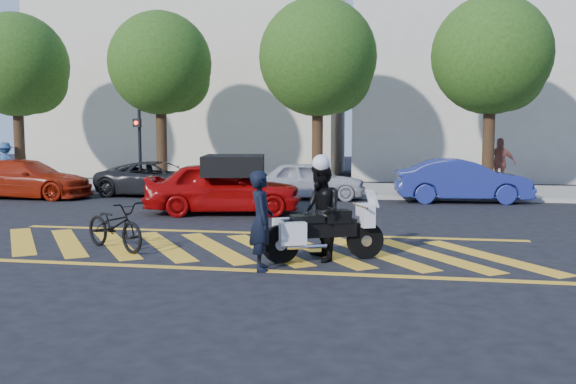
% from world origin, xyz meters
% --- Properties ---
extents(ground, '(90.00, 90.00, 0.00)m').
position_xyz_m(ground, '(0.00, 0.00, 0.00)').
color(ground, black).
rests_on(ground, ground).
extents(sidewalk, '(60.00, 5.00, 0.15)m').
position_xyz_m(sidewalk, '(0.00, 12.00, 0.07)').
color(sidewalk, '#9E998E').
rests_on(sidewalk, ground).
extents(crosswalk, '(12.33, 4.00, 0.01)m').
position_xyz_m(crosswalk, '(-0.04, 0.00, 0.00)').
color(crosswalk, yellow).
rests_on(crosswalk, ground).
extents(building_left, '(16.00, 8.00, 10.00)m').
position_xyz_m(building_left, '(-8.00, 21.00, 5.00)').
color(building_left, beige).
rests_on(building_left, ground).
extents(building_right, '(16.00, 8.00, 11.00)m').
position_xyz_m(building_right, '(9.00, 21.00, 5.50)').
color(building_right, beige).
rests_on(building_right, ground).
extents(tree_far_left, '(4.40, 4.40, 7.41)m').
position_xyz_m(tree_far_left, '(-12.87, 12.06, 5.05)').
color(tree_far_left, black).
rests_on(tree_far_left, ground).
extents(tree_left, '(4.20, 4.20, 7.26)m').
position_xyz_m(tree_left, '(-6.37, 12.06, 4.99)').
color(tree_left, black).
rests_on(tree_left, ground).
extents(tree_center, '(4.60, 4.60, 7.56)m').
position_xyz_m(tree_center, '(0.13, 12.06, 5.10)').
color(tree_center, black).
rests_on(tree_center, ground).
extents(tree_right, '(4.40, 4.40, 7.41)m').
position_xyz_m(tree_right, '(6.63, 12.06, 5.05)').
color(tree_right, black).
rests_on(tree_right, ground).
extents(signal_pole, '(0.28, 0.43, 3.20)m').
position_xyz_m(signal_pole, '(-6.50, 9.74, 1.92)').
color(signal_pole, black).
rests_on(signal_pole, ground).
extents(officer_bike, '(0.58, 0.72, 1.73)m').
position_xyz_m(officer_bike, '(0.79, -1.81, 0.87)').
color(officer_bike, black).
rests_on(officer_bike, ground).
extents(bicycle, '(1.97, 1.57, 1.00)m').
position_xyz_m(bicycle, '(-2.53, -0.56, 0.50)').
color(bicycle, black).
rests_on(bicycle, ground).
extents(police_motorcycle, '(2.21, 1.29, 1.04)m').
position_xyz_m(police_motorcycle, '(1.73, -0.89, 0.56)').
color(police_motorcycle, black).
rests_on(police_motorcycle, ground).
extents(officer_moto, '(0.99, 1.09, 1.83)m').
position_xyz_m(officer_moto, '(1.71, -0.88, 0.91)').
color(officer_moto, black).
rests_on(officer_moto, ground).
extents(red_convertible, '(4.77, 2.66, 1.53)m').
position_xyz_m(red_convertible, '(-1.86, 5.05, 0.77)').
color(red_convertible, '#A50707').
rests_on(red_convertible, ground).
extents(parked_far_left, '(3.92, 1.48, 1.28)m').
position_xyz_m(parked_far_left, '(-11.50, 8.88, 0.64)').
color(parked_far_left, '#9EA0A5').
rests_on(parked_far_left, ground).
extents(parked_left, '(4.77, 1.98, 1.38)m').
position_xyz_m(parked_left, '(-9.98, 7.80, 0.69)').
color(parked_left, '#9E1D09').
rests_on(parked_left, ground).
extents(parked_mid_left, '(4.80, 2.59, 1.28)m').
position_xyz_m(parked_mid_left, '(-5.50, 9.20, 0.64)').
color(parked_mid_left, black).
rests_on(parked_mid_left, ground).
extents(parked_mid_right, '(4.08, 2.00, 1.34)m').
position_xyz_m(parked_mid_right, '(0.08, 9.20, 0.67)').
color(parked_mid_right, '#B8B8BD').
rests_on(parked_mid_right, ground).
extents(parked_right, '(4.56, 1.99, 1.46)m').
position_xyz_m(parked_right, '(5.30, 9.20, 0.73)').
color(parked_right, navy).
rests_on(parked_right, ground).
extents(pedestrian_left, '(1.27, 0.92, 1.77)m').
position_xyz_m(pedestrian_left, '(-13.26, 11.36, 1.04)').
color(pedestrian_left, '#2D527E').
rests_on(pedestrian_left, sidewalk).
extents(pedestrian_right, '(1.24, 0.77, 1.97)m').
position_xyz_m(pedestrian_right, '(7.11, 12.96, 1.14)').
color(pedestrian_right, '#904E41').
rests_on(pedestrian_right, sidewalk).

